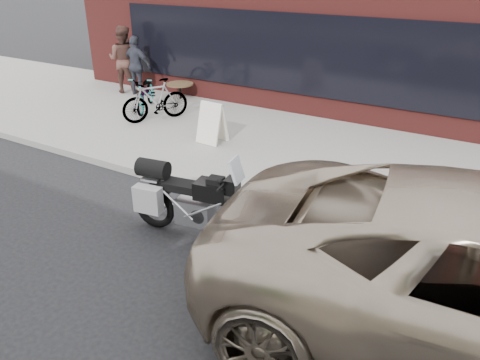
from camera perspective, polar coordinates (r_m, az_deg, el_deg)
near_sidewalk at (r=10.48m, az=9.36°, el=3.65°), size 44.00×6.00×0.15m
storefront at (r=17.09m, az=12.80°, el=19.27°), size 14.00×10.07×4.50m
motorcycle at (r=7.08m, az=-6.34°, el=-2.49°), size 2.21×0.93×1.40m
bicycle_front at (r=13.12m, az=-11.45°, el=10.42°), size 1.40×1.86×0.94m
bicycle_rear at (r=12.13m, az=-10.30°, el=9.56°), size 1.28×1.76×1.04m
sandwich_sign at (r=10.48m, az=-3.41°, el=7.04°), size 0.60×0.56×0.91m
cafe_table at (r=14.07m, az=-7.34°, el=11.47°), size 0.78×0.78×0.45m
cafe_patron_left at (r=14.98m, az=-13.97°, el=14.05°), size 1.15×1.02×1.98m
cafe_patron_right at (r=14.62m, az=-12.51°, el=13.44°), size 1.04×0.48×1.73m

